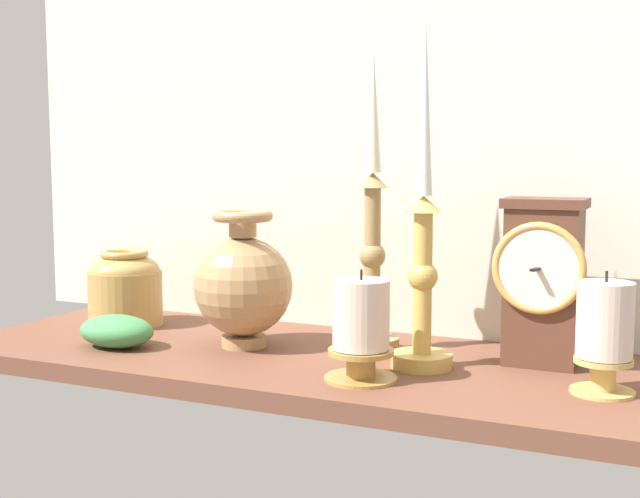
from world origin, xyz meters
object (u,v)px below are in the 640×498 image
at_px(mantel_clock, 543,279).
at_px(pillar_candle_front, 604,333).
at_px(candlestick_tall_center, 423,255).
at_px(brass_vase_jar, 125,287).
at_px(pillar_candle_near_clock, 361,329).
at_px(candlestick_tall_left, 372,246).
at_px(brass_vase_bulbous, 244,284).

height_order(mantel_clock, pillar_candle_front, mantel_clock).
xyz_separation_m(candlestick_tall_center, brass_vase_jar, (-0.50, 0.06, -0.08)).
height_order(brass_vase_jar, pillar_candle_near_clock, pillar_candle_near_clock).
bearing_deg(pillar_candle_front, pillar_candle_near_clock, -167.10).
xyz_separation_m(pillar_candle_front, pillar_candle_near_clock, (-0.26, -0.06, -0.01)).
xyz_separation_m(brass_vase_jar, pillar_candle_front, (0.71, -0.08, 0.01)).
relative_size(candlestick_tall_left, candlestick_tall_center, 0.94).
bearing_deg(brass_vase_bulbous, candlestick_tall_center, -2.12).
xyz_separation_m(candlestick_tall_left, brass_vase_bulbous, (-0.17, -0.05, -0.05)).
bearing_deg(brass_vase_jar, candlestick_tall_center, -6.79).
bearing_deg(brass_vase_jar, pillar_candle_near_clock, -17.76).
distance_m(mantel_clock, candlestick_tall_center, 0.15).
bearing_deg(brass_vase_jar, mantel_clock, 1.46).
relative_size(mantel_clock, candlestick_tall_left, 0.52).
bearing_deg(pillar_candle_near_clock, pillar_candle_front, 12.90).
height_order(candlestick_tall_left, brass_vase_bulbous, candlestick_tall_left).
height_order(mantel_clock, pillar_candle_near_clock, mantel_clock).
bearing_deg(brass_vase_bulbous, candlestick_tall_left, 16.98).
bearing_deg(candlestick_tall_left, pillar_candle_near_clock, -73.85).
bearing_deg(candlestick_tall_center, pillar_candle_front, -6.63).
distance_m(brass_vase_bulbous, pillar_candle_near_clock, 0.23).
bearing_deg(brass_vase_bulbous, pillar_candle_front, -4.18).
distance_m(candlestick_tall_left, brass_vase_jar, 0.42).
distance_m(candlestick_tall_center, brass_vase_jar, 0.51).
bearing_deg(brass_vase_bulbous, brass_vase_jar, 168.34).
bearing_deg(brass_vase_jar, brass_vase_bulbous, -11.66).
xyz_separation_m(mantel_clock, pillar_candle_near_clock, (-0.18, -0.16, -0.05)).
relative_size(brass_vase_jar, pillar_candle_near_clock, 0.90).
distance_m(candlestick_tall_center, pillar_candle_near_clock, 0.13).
bearing_deg(brass_vase_jar, candlestick_tall_left, 0.18).
bearing_deg(mantel_clock, candlestick_tall_left, -176.19).
xyz_separation_m(brass_vase_bulbous, pillar_candle_front, (0.47, -0.03, -0.02)).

